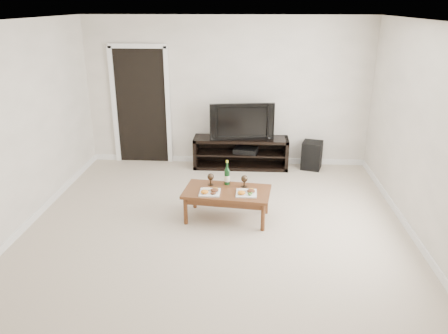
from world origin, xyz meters
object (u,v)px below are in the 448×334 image
television (241,120)px  coffee_table (227,204)px  media_console (241,153)px  subwoofer (312,155)px

television → coffee_table: bearing=-102.2°
coffee_table → television: bearing=86.2°
media_console → coffee_table: media_console is taller
subwoofer → coffee_table: 2.46m
television → subwoofer: (1.26, 0.02, -0.62)m
subwoofer → coffee_table: bearing=-108.3°
subwoofer → television: bearing=-162.9°
television → subwoofer: 1.41m
coffee_table → subwoofer: bearing=55.5°
subwoofer → coffee_table: subwoofer is taller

